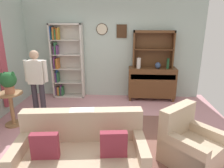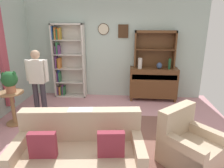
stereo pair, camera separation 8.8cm
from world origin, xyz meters
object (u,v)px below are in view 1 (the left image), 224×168
(plant_stand, at_px, (11,105))
(coffee_table, at_px, (95,128))
(bookshelf, at_px, (65,62))
(couch_floral, at_px, (82,155))
(sideboard_hutch, at_px, (153,44))
(book_stack, at_px, (89,124))
(vase_tall, at_px, (139,63))
(potted_plant_large, at_px, (8,81))
(bottle_wine, at_px, (168,64))
(sideboard, at_px, (152,82))
(armchair_floral, at_px, (189,145))
(person_reading, at_px, (37,80))
(vase_round, at_px, (158,65))

(plant_stand, xyz_separation_m, coffee_table, (1.87, -0.65, -0.10))
(bookshelf, relative_size, couch_floral, 1.12)
(sideboard_hutch, relative_size, book_stack, 5.41)
(couch_floral, bearing_deg, vase_tall, 72.03)
(sideboard_hutch, relative_size, coffee_table, 1.38)
(potted_plant_large, relative_size, book_stack, 2.20)
(bottle_wine, xyz_separation_m, potted_plant_large, (-3.51, -1.64, -0.07))
(vase_tall, bearing_deg, sideboard, 11.63)
(sideboard, relative_size, armchair_floral, 1.20)
(sideboard_hutch, distance_m, vase_tall, 0.66)
(bookshelf, bearing_deg, person_reading, -100.49)
(bookshelf, xyz_separation_m, sideboard_hutch, (2.47, 0.02, 0.52))
(vase_round, height_order, book_stack, vase_round)
(vase_tall, bearing_deg, couch_floral, -107.97)
(sideboard, xyz_separation_m, vase_round, (0.13, -0.07, 0.50))
(bookshelf, distance_m, armchair_floral, 3.99)
(vase_tall, xyz_separation_m, book_stack, (-0.97, -2.37, -0.60))
(bottle_wine, relative_size, plant_stand, 0.39)
(vase_round, bearing_deg, vase_tall, -178.51)
(bottle_wine, height_order, couch_floral, bottle_wine)
(bookshelf, height_order, plant_stand, bookshelf)
(bookshelf, bearing_deg, vase_tall, -4.59)
(sideboard_hutch, relative_size, potted_plant_large, 2.46)
(vase_round, bearing_deg, armchair_floral, -86.98)
(sideboard_hutch, relative_size, bottle_wine, 3.82)
(bottle_wine, distance_m, plant_stand, 3.94)
(plant_stand, bearing_deg, coffee_table, -19.09)
(bookshelf, relative_size, sideboard_hutch, 1.91)
(sideboard_hutch, relative_size, vase_tall, 3.84)
(bottle_wine, distance_m, potted_plant_large, 3.88)
(sideboard_hutch, xyz_separation_m, coffee_table, (-1.28, -2.47, -1.21))
(couch_floral, height_order, armchair_floral, couch_floral)
(sideboard, distance_m, vase_round, 0.52)
(vase_tall, height_order, couch_floral, vase_tall)
(couch_floral, bearing_deg, bottle_wine, 59.64)
(plant_stand, height_order, coffee_table, plant_stand)
(sideboard, height_order, couch_floral, sideboard)
(bookshelf, distance_m, vase_tall, 2.09)
(person_reading, bearing_deg, book_stack, -40.38)
(bookshelf, distance_m, sideboard, 2.53)
(vase_tall, distance_m, armchair_floral, 2.82)
(potted_plant_large, bearing_deg, vase_tall, 31.09)
(bookshelf, relative_size, sideboard, 1.62)
(plant_stand, xyz_separation_m, book_stack, (1.79, -0.74, 0.02))
(sideboard, relative_size, coffee_table, 1.63)
(plant_stand, bearing_deg, couch_floral, -37.50)
(sideboard, distance_m, vase_tall, 0.68)
(book_stack, bearing_deg, vase_tall, 67.74)
(book_stack, bearing_deg, sideboard, 60.98)
(sideboard_hutch, xyz_separation_m, bottle_wine, (0.39, -0.20, -0.50))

